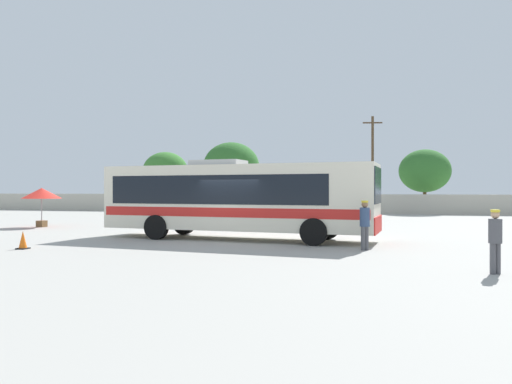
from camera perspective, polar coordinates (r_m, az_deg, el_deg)
The scene contains 13 objects.
ground_plane at distance 29.57m, azimuth 2.67°, elevation -3.82°, with size 300.00×300.00×0.00m, color #A3A099.
perimeter_wall at distance 44.14m, azimuth 6.29°, elevation -1.37°, with size 80.00×0.30×1.72m, color #B2AD9E.
coach_bus_cream_red at distance 20.54m, azimuth -2.57°, elevation -0.57°, with size 11.84×3.80×3.36m.
attendant_by_bus_door at distance 17.20m, azimuth 12.68°, elevation -3.46°, with size 0.49×0.49×1.72m.
passenger_waiting_on_apron at distance 13.45m, azimuth 26.33°, elevation -4.80°, with size 0.43×0.43×1.60m.
vendor_umbrella_near_gate_red at distance 29.92m, azimuth -23.91°, elevation -0.21°, with size 2.16×2.16×2.21m.
parked_car_leftmost_silver at distance 43.92m, azimuth -9.13°, elevation -1.47°, with size 4.65×2.16×1.48m.
parked_car_second_black at distance 41.63m, azimuth -2.21°, elevation -1.53°, with size 4.18×2.10×1.53m.
utility_pole_near at distance 46.38m, azimuth 13.55°, elevation 3.40°, with size 1.79×0.49×8.95m.
roadside_tree_left at distance 54.35m, azimuth -10.61°, elevation 2.44°, with size 4.92×4.92×6.28m.
roadside_tree_midleft at distance 51.82m, azimuth -2.92°, elevation 3.07°, with size 5.94×5.94×7.19m.
roadside_tree_midright at distance 46.73m, azimuth 19.24°, elevation 2.36°, with size 4.60×4.60×5.80m.
traffic_cone_on_apron at distance 19.08m, azimuth -25.74°, elevation -5.14°, with size 0.36×0.36×0.64m.
Camera 1 is at (5.55, -18.97, 2.09)m, focal length 34.00 mm.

